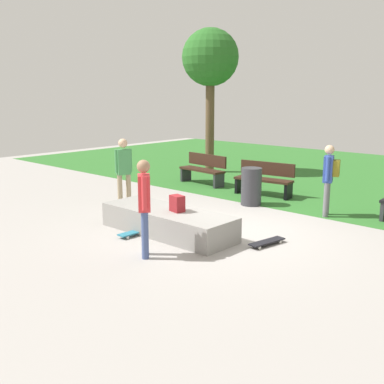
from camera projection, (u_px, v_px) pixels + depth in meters
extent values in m
plane|color=#9E9993|center=(225.00, 232.00, 9.37)|extent=(28.00, 28.00, 0.00)
cube|color=#2D6B28|center=(378.00, 178.00, 15.28)|extent=(26.60, 11.69, 0.01)
cube|color=gray|center=(168.00, 222.00, 9.25)|extent=(2.91, 1.00, 0.49)
cube|color=maroon|center=(177.00, 203.00, 9.04)|extent=(0.32, 0.26, 0.32)
cylinder|color=#3F5184|center=(145.00, 232.00, 8.02)|extent=(0.12, 0.12, 0.82)
cylinder|color=#3F5184|center=(145.00, 236.00, 7.81)|extent=(0.12, 0.12, 0.82)
cube|color=red|center=(144.00, 193.00, 7.76)|extent=(0.37, 0.36, 0.61)
cylinder|color=red|center=(144.00, 189.00, 7.92)|extent=(0.09, 0.09, 0.56)
cylinder|color=red|center=(144.00, 193.00, 7.59)|extent=(0.09, 0.09, 0.56)
sphere|color=#9E7556|center=(143.00, 166.00, 7.67)|extent=(0.22, 0.22, 0.22)
cylinder|color=tan|center=(129.00, 190.00, 11.38)|extent=(0.12, 0.12, 0.82)
cylinder|color=tan|center=(120.00, 191.00, 11.28)|extent=(0.12, 0.12, 0.82)
cube|color=#3F8C4C|center=(123.00, 162.00, 11.18)|extent=(0.30, 0.37, 0.62)
cylinder|color=#3F8C4C|center=(130.00, 160.00, 11.25)|extent=(0.09, 0.09, 0.57)
cylinder|color=#3F8C4C|center=(117.00, 161.00, 11.10)|extent=(0.09, 0.09, 0.57)
sphere|color=tan|center=(123.00, 143.00, 11.09)|extent=(0.22, 0.22, 0.22)
cube|color=teal|center=(136.00, 232.00, 9.19)|extent=(0.22, 0.81, 0.02)
cylinder|color=silver|center=(144.00, 230.00, 9.45)|extent=(0.03, 0.06, 0.06)
cylinder|color=silver|center=(150.00, 231.00, 9.34)|extent=(0.03, 0.06, 0.06)
cylinder|color=silver|center=(123.00, 236.00, 9.05)|extent=(0.03, 0.06, 0.06)
cylinder|color=silver|center=(128.00, 237.00, 8.94)|extent=(0.03, 0.06, 0.06)
cube|color=black|center=(267.00, 242.00, 8.57)|extent=(0.33, 0.82, 0.02)
cylinder|color=silver|center=(274.00, 240.00, 8.81)|extent=(0.04, 0.06, 0.06)
cylinder|color=silver|center=(280.00, 242.00, 8.69)|extent=(0.04, 0.06, 0.06)
cylinder|color=silver|center=(253.00, 246.00, 8.47)|extent=(0.04, 0.06, 0.06)
cylinder|color=silver|center=(259.00, 248.00, 8.35)|extent=(0.04, 0.06, 0.06)
cube|color=#331E14|center=(202.00, 170.00, 14.17)|extent=(1.64, 0.59, 0.06)
cube|color=#331E14|center=(207.00, 160.00, 14.25)|extent=(1.60, 0.22, 0.36)
cube|color=#2D2D33|center=(219.00, 180.00, 13.68)|extent=(0.12, 0.40, 0.45)
cube|color=#2D2D33|center=(186.00, 174.00, 14.75)|extent=(0.12, 0.40, 0.45)
cube|color=#331E14|center=(263.00, 180.00, 12.57)|extent=(1.64, 0.64, 0.06)
cube|color=#331E14|center=(267.00, 168.00, 12.69)|extent=(1.59, 0.27, 0.36)
cube|color=black|center=(288.00, 191.00, 12.21)|extent=(0.13, 0.40, 0.45)
cube|color=black|center=(239.00, 185.00, 13.03)|extent=(0.13, 0.40, 0.45)
cylinder|color=brown|center=(210.00, 124.00, 16.15)|extent=(0.31, 0.31, 3.35)
sphere|color=#286623|center=(210.00, 57.00, 15.67)|extent=(1.93, 1.93, 1.93)
cylinder|color=#333338|center=(251.00, 186.00, 11.57)|extent=(0.51, 0.51, 0.94)
cylinder|color=slate|center=(326.00, 200.00, 10.44)|extent=(0.12, 0.12, 0.79)
cylinder|color=slate|center=(327.00, 198.00, 10.64)|extent=(0.12, 0.12, 0.79)
cube|color=#2D4799|center=(328.00, 169.00, 10.39)|extent=(0.30, 0.37, 0.59)
cylinder|color=#2D4799|center=(328.00, 169.00, 10.23)|extent=(0.09, 0.09, 0.54)
cylinder|color=#2D4799|center=(329.00, 167.00, 10.54)|extent=(0.09, 0.09, 0.54)
sphere|color=tan|center=(330.00, 150.00, 10.30)|extent=(0.21, 0.21, 0.21)
cube|color=olive|center=(336.00, 168.00, 10.33)|extent=(0.24, 0.30, 0.36)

